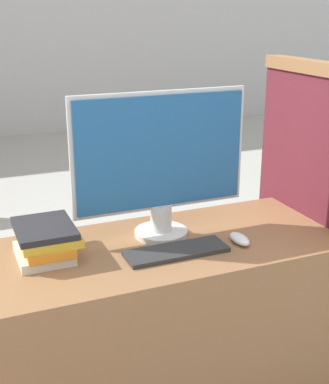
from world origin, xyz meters
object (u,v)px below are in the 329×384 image
monitor (161,161)px  mouse (240,239)px  book_stack (46,241)px  keyboard (176,251)px

monitor → mouse: size_ratio=5.96×
mouse → book_stack: bearing=167.0°
monitor → mouse: monitor is taller
book_stack → monitor: bearing=3.2°
mouse → book_stack: size_ratio=0.43×
keyboard → mouse: (0.25, -0.01, 0.01)m
monitor → mouse: 0.40m
monitor → keyboard: bearing=-93.7°
mouse → book_stack: book_stack is taller
keyboard → book_stack: 0.45m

